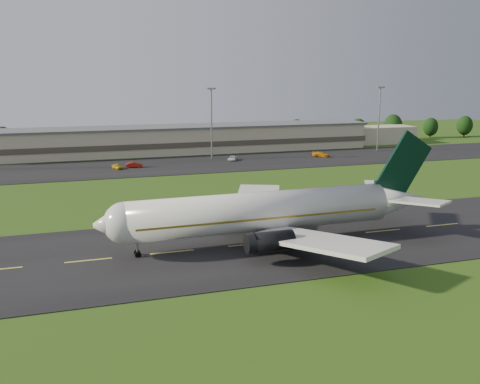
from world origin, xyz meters
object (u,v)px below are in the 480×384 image
object	(u,v)px
airliner	(266,212)
service_vehicle_d	(321,154)
service_vehicle_b	(134,165)
light_mast_centre	(211,115)
light_mast_east	(379,111)
service_vehicle_c	(233,158)
service_vehicle_a	(117,166)
terminal	(203,139)

from	to	relation	value
airliner	service_vehicle_d	distance (m)	86.19
service_vehicle_b	light_mast_centre	bearing A→B (deg)	-62.36
service_vehicle_d	light_mast_east	bearing A→B (deg)	-30.79
service_vehicle_c	service_vehicle_d	size ratio (longest dim) A/B	0.89
airliner	service_vehicle_b	size ratio (longest dim) A/B	11.95
service_vehicle_a	service_vehicle_b	distance (m)	4.53
terminal	service_vehicle_b	world-z (taller)	terminal
service_vehicle_c	service_vehicle_d	world-z (taller)	service_vehicle_d
light_mast_centre	service_vehicle_d	distance (m)	34.53
airliner	service_vehicle_a	size ratio (longest dim) A/B	13.72
service_vehicle_a	service_vehicle_c	bearing A→B (deg)	-14.24
service_vehicle_c	service_vehicle_a	bearing A→B (deg)	-145.50
service_vehicle_a	light_mast_east	bearing A→B (deg)	-15.21
light_mast_centre	airliner	bearing A→B (deg)	-99.46
service_vehicle_a	service_vehicle_c	distance (m)	32.82
light_mast_centre	light_mast_east	world-z (taller)	same
light_mast_east	service_vehicle_a	size ratio (longest dim) A/B	5.45
airliner	service_vehicle_d	xyz separation A→B (m)	(45.06, 73.38, -3.82)
light_mast_east	service_vehicle_c	size ratio (longest dim) A/B	4.50
service_vehicle_d	terminal	bearing A→B (deg)	96.42
terminal	airliner	bearing A→B (deg)	-98.71
light_mast_centre	service_vehicle_a	size ratio (longest dim) A/B	5.45
terminal	light_mast_centre	bearing A→B (deg)	-94.95
light_mast_centre	service_vehicle_a	world-z (taller)	light_mast_centre
airliner	terminal	world-z (taller)	airliner
light_mast_centre	light_mast_east	bearing A→B (deg)	0.00
terminal	service_vehicle_c	xyz separation A→B (m)	(3.28, -21.44, -3.26)
service_vehicle_a	service_vehicle_d	bearing A→B (deg)	-18.96
light_mast_east	service_vehicle_b	world-z (taller)	light_mast_east
light_mast_east	service_vehicle_c	world-z (taller)	light_mast_east
terminal	light_mast_centre	size ratio (longest dim) A/B	7.13
service_vehicle_a	airliner	bearing A→B (deg)	-100.15
light_mast_centre	service_vehicle_a	distance (m)	31.80
terminal	service_vehicle_a	distance (m)	39.12
light_mast_east	service_vehicle_c	distance (m)	52.00
light_mast_east	service_vehicle_a	bearing A→B (deg)	-173.40
light_mast_centre	service_vehicle_d	xyz separation A→B (m)	(31.74, -6.61, -11.90)
service_vehicle_b	service_vehicle_d	xyz separation A→B (m)	(55.12, 2.23, 0.03)
service_vehicle_b	airliner	bearing A→B (deg)	-165.04
service_vehicle_c	light_mast_centre	bearing A→B (deg)	158.61
light_mast_centre	service_vehicle_d	world-z (taller)	light_mast_centre
airliner	service_vehicle_c	xyz separation A→B (m)	(18.01, 74.73, -3.93)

